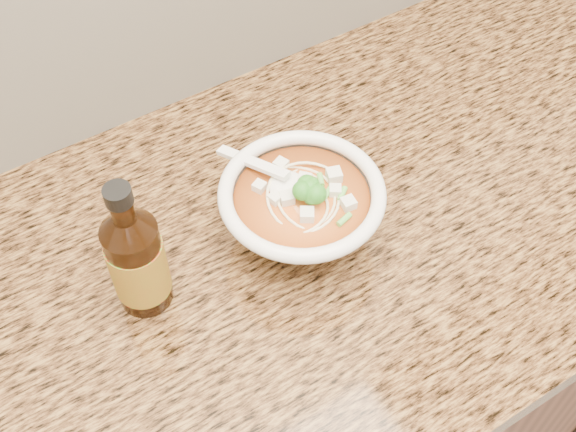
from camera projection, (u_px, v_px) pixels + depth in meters
cabinet at (255, 408)px, 1.29m from camera, size 4.00×0.65×0.86m
counter_slab at (243, 268)px, 0.94m from camera, size 4.00×0.68×0.04m
soup_bowl at (302, 211)px, 0.90m from camera, size 0.21×0.23×0.11m
hot_sauce_bottle at (137, 260)px, 0.83m from camera, size 0.08×0.08×0.20m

